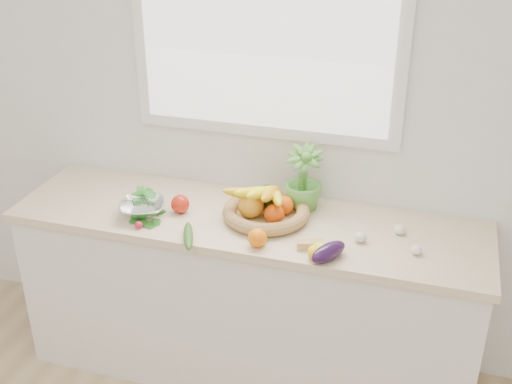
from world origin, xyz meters
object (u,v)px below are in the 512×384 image
(cucumber, at_px, (188,236))
(fruit_basket, at_px, (265,207))
(colander_with_spinach, at_px, (142,205))
(apple, at_px, (180,204))
(eggplant, at_px, (328,252))
(potted_herb, at_px, (303,179))

(cucumber, relative_size, fruit_basket, 0.45)
(colander_with_spinach, bearing_deg, apple, 27.07)
(cucumber, relative_size, colander_with_spinach, 0.87)
(apple, height_order, fruit_basket, fruit_basket)
(cucumber, height_order, fruit_basket, fruit_basket)
(eggplant, relative_size, potted_herb, 0.58)
(eggplant, relative_size, colander_with_spinach, 0.70)
(cucumber, xyz_separation_m, fruit_basket, (0.27, 0.29, 0.03))
(eggplant, xyz_separation_m, colander_with_spinach, (-0.91, 0.12, 0.02))
(apple, relative_size, potted_herb, 0.27)
(potted_herb, bearing_deg, colander_with_spinach, -157.29)
(cucumber, distance_m, fruit_basket, 0.40)
(apple, distance_m, colander_with_spinach, 0.18)
(potted_herb, xyz_separation_m, fruit_basket, (-0.14, -0.15, -0.10))
(potted_herb, height_order, colander_with_spinach, potted_herb)
(eggplant, height_order, cucumber, eggplant)
(fruit_basket, bearing_deg, eggplant, -37.36)
(potted_herb, bearing_deg, apple, -158.61)
(apple, bearing_deg, potted_herb, 21.39)
(apple, height_order, colander_with_spinach, colander_with_spinach)
(potted_herb, bearing_deg, eggplant, -63.31)
(eggplant, distance_m, fruit_basket, 0.44)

